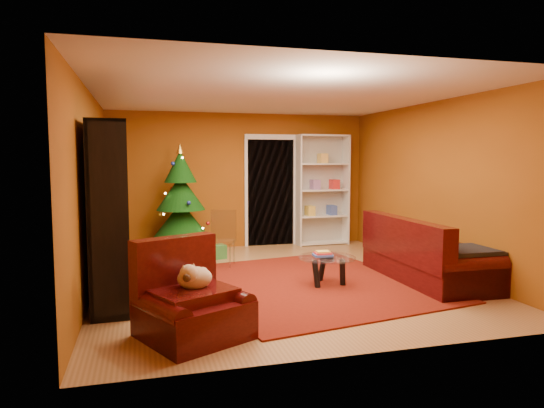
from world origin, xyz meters
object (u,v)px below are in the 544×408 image
object	(u,v)px
armchair	(193,299)
dog	(195,278)
gift_box_red	(202,250)
sofa	(428,248)
coffee_table	(327,271)
gift_box_green	(218,251)
white_bookshelf	(322,190)
gift_box_teal	(194,252)
acrylic_chair	(221,242)
media_unit	(110,209)
rug	(309,283)
christmas_tree	(181,201)

from	to	relation	value
armchair	dog	xyz separation A→B (m)	(0.02, 0.07, 0.19)
armchair	gift_box_red	bearing A→B (deg)	55.88
armchair	sofa	bearing A→B (deg)	-4.39
coffee_table	armchair	bearing A→B (deg)	-143.01
gift_box_green	dog	bearing A→B (deg)	-102.16
gift_box_green	white_bookshelf	bearing A→B (deg)	21.02
coffee_table	gift_box_red	bearing A→B (deg)	120.21
gift_box_green	dog	distance (m)	3.70
gift_box_teal	armchair	xyz separation A→B (m)	(-0.39, -3.62, 0.23)
sofa	gift_box_red	bearing A→B (deg)	49.24
acrylic_chair	media_unit	bearing A→B (deg)	-128.54
armchair	sofa	distance (m)	3.70
dog	white_bookshelf	bearing A→B (deg)	29.68
gift_box_red	coffee_table	world-z (taller)	coffee_table
rug	armchair	xyz separation A→B (m)	(-1.75, -1.62, 0.37)
christmas_tree	acrylic_chair	distance (m)	1.36
media_unit	armchair	xyz separation A→B (m)	(0.86, -2.05, -0.69)
gift_box_green	white_bookshelf	size ratio (longest dim) A/B	0.11
gift_box_teal	gift_box_green	size ratio (longest dim) A/B	1.23
white_bookshelf	sofa	size ratio (longest dim) A/B	1.05
christmas_tree	gift_box_red	xyz separation A→B (m)	(0.33, -0.21, -0.86)
christmas_tree	gift_box_red	world-z (taller)	christmas_tree
media_unit	white_bookshelf	bearing A→B (deg)	29.85
armchair	white_bookshelf	bearing A→B (deg)	29.88
christmas_tree	coffee_table	bearing A→B (deg)	-56.52
media_unit	gift_box_green	world-z (taller)	media_unit
media_unit	white_bookshelf	distance (m)	4.62
coffee_table	dog	bearing A→B (deg)	-143.96
white_bookshelf	dog	bearing A→B (deg)	-125.48
white_bookshelf	gift_box_red	bearing A→B (deg)	-167.07
media_unit	gift_box_green	bearing A→B (deg)	41.66
white_bookshelf	armchair	distance (m)	5.50
christmas_tree	gift_box_green	bearing A→B (deg)	-36.83
christmas_tree	acrylic_chair	xyz separation A→B (m)	(0.54, -1.11, -0.57)
dog	coffee_table	size ratio (longest dim) A/B	0.51
dog	gift_box_green	bearing A→B (deg)	51.66
gift_box_green	coffee_table	world-z (taller)	coffee_table
sofa	acrylic_chair	world-z (taller)	sofa
rug	dog	bearing A→B (deg)	-138.01
acrylic_chair	sofa	bearing A→B (deg)	-9.83
media_unit	gift_box_red	xyz separation A→B (m)	(1.40, 1.84, -0.95)
gift_box_green	gift_box_red	distance (m)	0.34
rug	dog	distance (m)	2.39
rug	christmas_tree	distance (m)	3.07
gift_box_green	coffee_table	distance (m)	2.48
acrylic_chair	coffee_table	bearing A→B (deg)	-30.50
acrylic_chair	dog	bearing A→B (deg)	-82.73
armchair	media_unit	bearing A→B (deg)	86.57
gift_box_red	white_bookshelf	bearing A→B (deg)	14.28
rug	gift_box_teal	world-z (taller)	gift_box_teal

